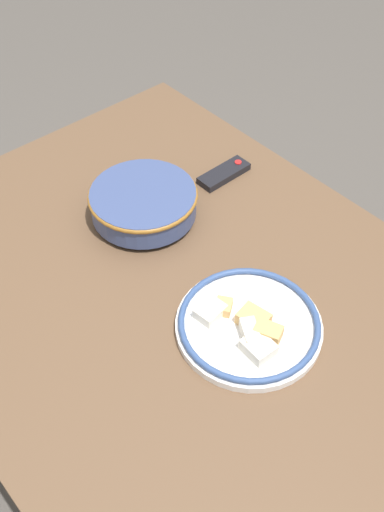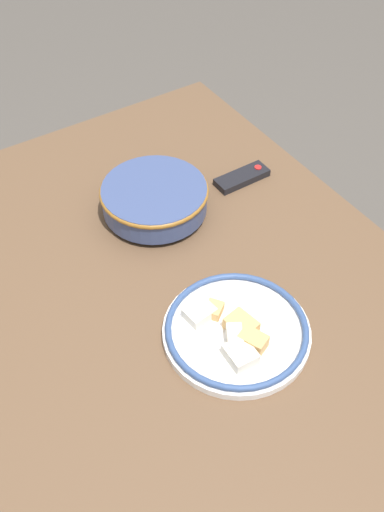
# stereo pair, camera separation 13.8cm
# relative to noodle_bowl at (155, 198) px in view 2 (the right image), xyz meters

# --- Properties ---
(ground_plane) EXTENTS (8.00, 8.00, 0.00)m
(ground_plane) POSITION_rel_noodle_bowl_xyz_m (0.24, -0.09, -0.77)
(ground_plane) COLOR #4C4742
(dining_table) EXTENTS (1.43, 1.07, 0.72)m
(dining_table) POSITION_rel_noodle_bowl_xyz_m (0.24, -0.09, -0.12)
(dining_table) COLOR brown
(dining_table) RESTS_ON ground_plane
(noodle_bowl) EXTENTS (0.27, 0.27, 0.08)m
(noodle_bowl) POSITION_rel_noodle_bowl_xyz_m (0.00, 0.00, 0.00)
(noodle_bowl) COLOR #384775
(noodle_bowl) RESTS_ON dining_table
(food_plate) EXTENTS (0.32, 0.32, 0.05)m
(food_plate) POSITION_rel_noodle_bowl_xyz_m (0.43, -0.05, -0.03)
(food_plate) COLOR white
(food_plate) RESTS_ON dining_table
(tv_remote) EXTENTS (0.06, 0.15, 0.02)m
(tv_remote) POSITION_rel_noodle_bowl_xyz_m (0.02, 0.26, -0.04)
(tv_remote) COLOR black
(tv_remote) RESTS_ON dining_table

